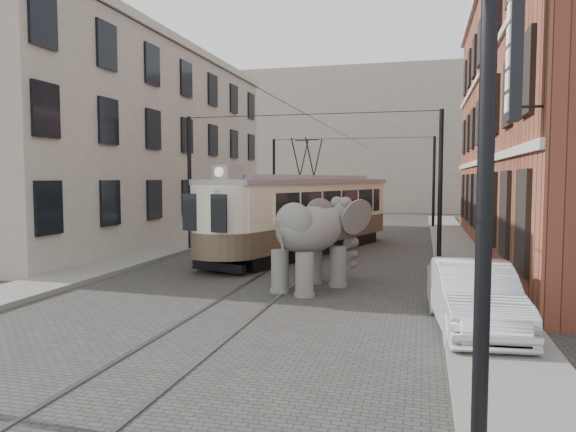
# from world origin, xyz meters

# --- Properties ---
(ground) EXTENTS (120.00, 120.00, 0.00)m
(ground) POSITION_xyz_m (0.00, 0.00, 0.00)
(ground) COLOR #3D3B39
(tram_rails) EXTENTS (1.54, 80.00, 0.02)m
(tram_rails) POSITION_xyz_m (0.00, 0.00, 0.01)
(tram_rails) COLOR slate
(tram_rails) RESTS_ON ground
(sidewalk_right) EXTENTS (2.00, 60.00, 0.15)m
(sidewalk_right) POSITION_xyz_m (6.00, 0.00, 0.07)
(sidewalk_right) COLOR slate
(sidewalk_right) RESTS_ON ground
(sidewalk_left) EXTENTS (2.00, 60.00, 0.15)m
(sidewalk_left) POSITION_xyz_m (-6.50, 0.00, 0.07)
(sidewalk_left) COLOR slate
(sidewalk_left) RESTS_ON ground
(stucco_building) EXTENTS (7.00, 24.00, 10.00)m
(stucco_building) POSITION_xyz_m (-11.00, 10.00, 5.00)
(stucco_building) COLOR #A09484
(stucco_building) RESTS_ON ground
(distant_block) EXTENTS (28.00, 10.00, 14.00)m
(distant_block) POSITION_xyz_m (0.00, 40.00, 7.00)
(distant_block) COLOR #A09484
(distant_block) RESTS_ON ground
(catenary) EXTENTS (11.00, 30.20, 6.00)m
(catenary) POSITION_xyz_m (-0.20, 5.00, 3.00)
(catenary) COLOR black
(catenary) RESTS_ON ground
(tram) EXTENTS (6.21, 12.75, 4.98)m
(tram) POSITION_xyz_m (-0.39, 6.71, 2.49)
(tram) COLOR beige
(tram) RESTS_ON ground
(elephant) EXTENTS (4.02, 5.05, 2.72)m
(elephant) POSITION_xyz_m (1.34, -0.90, 1.36)
(elephant) COLOR slate
(elephant) RESTS_ON ground
(parked_car) EXTENTS (1.97, 4.57, 1.47)m
(parked_car) POSITION_xyz_m (5.64, -4.27, 0.73)
(parked_car) COLOR silver
(parked_car) RESTS_ON ground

